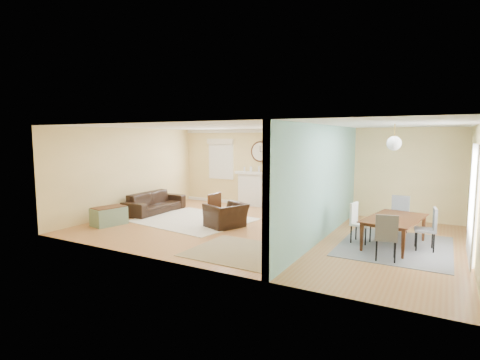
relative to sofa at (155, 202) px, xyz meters
name	(u,v)px	position (x,y,z in m)	size (l,w,h in m)	color
floor	(262,230)	(3.93, -0.45, -0.31)	(9.00, 9.00, 0.00)	#A96838
wall_back	(303,170)	(3.93, 2.55, 0.99)	(9.00, 0.02, 2.60)	#D3BD77
wall_front	(189,195)	(3.93, -3.45, 0.99)	(9.00, 0.02, 2.60)	#D3BD77
wall_left	(130,171)	(-0.57, -0.45, 0.99)	(0.02, 6.00, 2.60)	#D3BD77
wall_right	(477,192)	(8.43, -0.45, 0.99)	(0.02, 6.00, 2.60)	#D3BD77
ceiling	(263,126)	(3.93, -0.45, 2.29)	(9.00, 6.00, 0.02)	white
partition	(326,179)	(5.44, -0.17, 1.05)	(0.17, 6.00, 2.60)	#D3BD77
fireplace	(259,189)	(2.43, 2.43, 0.29)	(1.70, 0.30, 1.17)	white
wall_clock	(261,152)	(2.43, 2.51, 1.54)	(0.70, 0.07, 0.70)	#4A2512
window_left	(221,156)	(0.88, 2.50, 1.35)	(1.05, 0.13, 1.42)	white
window_right	(305,159)	(3.98, 2.50, 1.35)	(1.05, 0.13, 1.42)	white
french_doors	(473,202)	(8.38, -0.45, 0.79)	(0.06, 1.70, 2.20)	white
pendant	(394,143)	(6.93, -0.45, 1.89)	(0.30, 0.30, 0.55)	gold
rug_cream	(194,220)	(1.75, -0.36, -0.30)	(2.91, 2.52, 0.02)	beige
rug_jute	(244,252)	(4.40, -2.26, -0.31)	(2.18, 1.78, 0.01)	#998863
rug_grey	(395,246)	(7.03, -0.30, -0.31)	(2.19, 2.74, 0.01)	slate
sofa	(155,202)	(0.00, 0.00, 0.00)	(2.13, 0.83, 0.62)	black
eames_chair	(226,215)	(2.96, -0.60, 0.00)	(0.95, 0.83, 0.62)	black
green_chair	(288,204)	(3.73, 1.78, 0.00)	(0.67, 0.69, 0.63)	#026F56
trunk	(109,216)	(0.11, -1.91, -0.07)	(0.68, 0.94, 0.49)	gray
credenza	(330,208)	(5.14, 1.29, 0.09)	(0.53, 1.57, 0.80)	#976239
tv	(330,181)	(5.13, 1.29, 0.82)	(1.14, 0.15, 0.66)	black
garden_stool	(316,220)	(5.07, 0.31, -0.08)	(0.31, 0.31, 0.46)	white
potted_plant	(316,204)	(5.07, 0.31, 0.34)	(0.36, 0.31, 0.40)	#337F33
dining_table	(396,232)	(7.03, -0.30, 0.00)	(1.77, 0.99, 0.62)	#4A2512
dining_chair_n	(399,212)	(6.95, 0.81, 0.23)	(0.44, 0.44, 0.92)	slate
dining_chair_s	(386,233)	(6.98, -1.36, 0.22)	(0.45, 0.45, 0.91)	slate
dining_chair_w	(361,220)	(6.32, -0.40, 0.21)	(0.44, 0.44, 0.89)	white
dining_chair_e	(425,225)	(7.58, -0.30, 0.21)	(0.44, 0.44, 0.89)	slate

